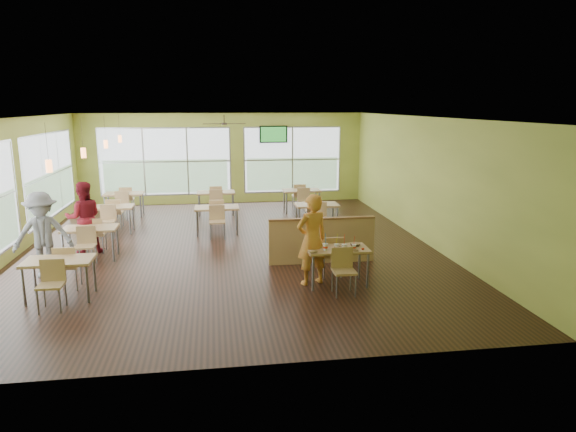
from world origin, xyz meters
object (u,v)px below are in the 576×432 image
(man_plaid, at_px, (312,240))
(food_basket, at_px, (355,244))
(half_wall_divider, at_px, (322,240))
(main_table, at_px, (337,254))

(man_plaid, distance_m, food_basket, 0.89)
(half_wall_divider, bearing_deg, main_table, -90.00)
(half_wall_divider, height_order, man_plaid, man_plaid)
(half_wall_divider, distance_m, man_plaid, 1.47)
(man_plaid, bearing_deg, half_wall_divider, -129.84)
(main_table, height_order, half_wall_divider, half_wall_divider)
(main_table, distance_m, half_wall_divider, 1.45)
(main_table, xyz_separation_m, food_basket, (0.39, 0.12, 0.15))
(food_basket, bearing_deg, main_table, -163.36)
(half_wall_divider, relative_size, man_plaid, 1.32)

